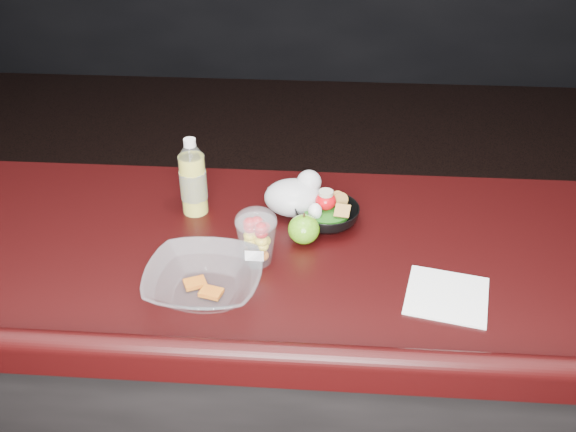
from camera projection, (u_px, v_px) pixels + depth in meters
The scene contains 8 objects.
counter at pixel (243, 400), 1.72m from camera, with size 4.06×0.71×1.02m.
lemonade_bottle at pixel (193, 182), 1.52m from camera, with size 0.06×0.06×0.19m.
fruit_cup at pixel (256, 236), 1.36m from camera, with size 0.09×0.09×0.13m.
green_apple at pixel (304, 229), 1.44m from camera, with size 0.07×0.07×0.07m.
plastic_bag at pixel (296, 196), 1.54m from camera, with size 0.14×0.12×0.10m.
snack_bowl at pixel (326, 214), 1.50m from camera, with size 0.19×0.19×0.08m.
takeout_bowl at pixel (204, 281), 1.29m from camera, with size 0.24×0.24×0.06m.
paper_napkin at pixel (447, 296), 1.29m from camera, with size 0.16×0.16×0.00m, color white.
Camera 1 is at (0.21, -0.87, 1.86)m, focal length 40.00 mm.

